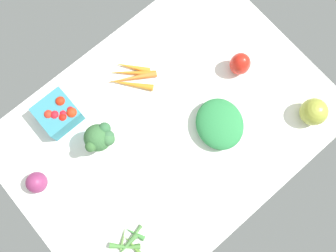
{
  "coord_description": "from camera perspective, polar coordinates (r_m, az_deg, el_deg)",
  "views": [
    {
      "loc": [
        -17.19,
        -19.99,
        119.05
      ],
      "look_at": [
        0.0,
        0.0,
        4.0
      ],
      "focal_mm": 39.31,
      "sensor_mm": 36.0,
      "label": 1
    }
  ],
  "objects": [
    {
      "name": "tablecloth",
      "position": [
        1.21,
        0.0,
        -0.32
      ],
      "size": [
        104.0,
        76.0,
        2.0
      ],
      "primitive_type": "cube",
      "color": "white",
      "rests_on": "ground"
    },
    {
      "name": "okra_pile",
      "position": [
        1.17,
        -6.08,
        -17.67
      ],
      "size": [
        12.02,
        11.04,
        1.9
      ],
      "color": "#4D8040",
      "rests_on": "tablecloth"
    },
    {
      "name": "bell_pepper_red",
      "position": [
        1.24,
        11.22,
        9.31
      ],
      "size": [
        9.5,
        9.5,
        9.1
      ],
      "primitive_type": "ellipsoid",
      "rotation": [
        0.0,
        0.0,
        4.0
      ],
      "color": "red",
      "rests_on": "tablecloth"
    },
    {
      "name": "broccoli_head",
      "position": [
        1.13,
        -10.59,
        -1.88
      ],
      "size": [
        10.07,
        8.93,
        12.29
      ],
      "color": "#93C87F",
      "rests_on": "tablecloth"
    },
    {
      "name": "heirloom_tomato_green",
      "position": [
        1.26,
        21.67,
        2.06
      ],
      "size": [
        8.79,
        8.79,
        8.79
      ],
      "primitive_type": "sphere",
      "color": "#9CA439",
      "rests_on": "tablecloth"
    },
    {
      "name": "red_onion_center",
      "position": [
        1.21,
        -19.7,
        -8.24
      ],
      "size": [
        6.58,
        6.58,
        6.58
      ],
      "primitive_type": "sphere",
      "color": "#832D5A",
      "rests_on": "tablecloth"
    },
    {
      "name": "leafy_greens_clump",
      "position": [
        1.18,
        8.01,
        0.33
      ],
      "size": [
        21.1,
        21.99,
        6.23
      ],
      "primitive_type": "ellipsoid",
      "rotation": [
        0.0,
        0.0,
        4.26
      ],
      "color": "#2C8143",
      "rests_on": "tablecloth"
    },
    {
      "name": "carrot_bunch",
      "position": [
        1.25,
        -5.72,
        7.72
      ],
      "size": [
        16.09,
        16.61,
        2.12
      ],
      "color": "orange",
      "rests_on": "tablecloth"
    },
    {
      "name": "berry_basket",
      "position": [
        1.22,
        -16.62,
        1.84
      ],
      "size": [
        11.71,
        11.71,
        8.12
      ],
      "color": "teal",
      "rests_on": "tablecloth"
    }
  ]
}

